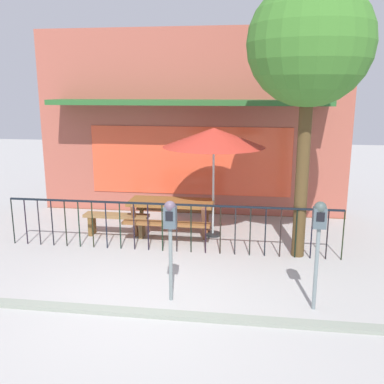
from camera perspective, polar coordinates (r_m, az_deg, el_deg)
The scene contains 10 objects.
ground at distance 6.73m, azimuth -6.43°, elevation -14.14°, with size 40.00×40.00×0.00m, color #A4A2A0.
pub_storefront at distance 10.99m, azimuth -0.16°, elevation 9.04°, with size 7.73×1.40×4.53m.
patio_fence_front at distance 8.40m, azimuth -2.99°, elevation -3.52°, with size 6.51×0.04×0.97m.
picnic_table_left at distance 9.32m, azimuth -2.73°, elevation -2.14°, with size 1.81×1.38×0.79m.
patio_umbrella at distance 9.04m, azimuth 2.88°, elevation 7.10°, with size 2.13×2.13×2.32m.
patio_bench at distance 9.50m, azimuth -9.87°, elevation -3.64°, with size 1.41×0.35×0.48m.
parking_meter_near at distance 6.31m, azimuth -2.87°, elevation -4.27°, with size 0.18×0.17×1.54m.
parking_meter_far at distance 6.27m, azimuth 16.30°, elevation -4.45°, with size 0.18×0.17×1.60m.
street_tree at distance 8.09m, azimuth 15.17°, elevation 18.02°, with size 2.17×2.17×4.94m.
curb_edge at distance 6.42m, azimuth -7.25°, elevation -15.60°, with size 10.82×0.20×0.11m, color gray.
Camera 1 is at (1.54, -5.77, 3.09)m, focal length 40.71 mm.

